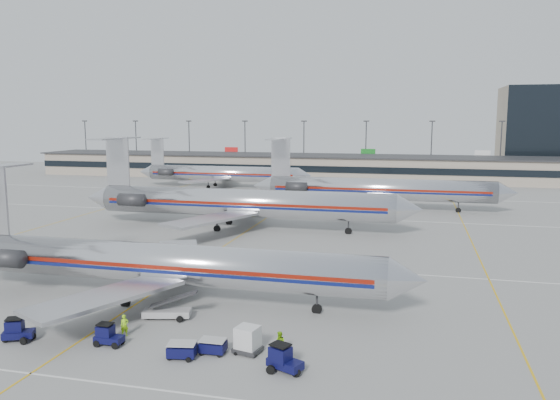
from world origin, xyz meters
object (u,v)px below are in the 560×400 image
(belt_loader, at_px, (168,311))
(tug_center, at_px, (107,336))
(jet_second_row, at_px, (237,202))
(uld_container, at_px, (248,340))
(jet_foreground, at_px, (157,262))

(belt_loader, bearing_deg, tug_center, -120.89)
(jet_second_row, bearing_deg, belt_loader, -80.40)
(uld_container, distance_m, belt_loader, 9.20)
(tug_center, height_order, belt_loader, belt_loader)
(tug_center, bearing_deg, jet_second_row, 96.24)
(jet_foreground, height_order, belt_loader, jet_foreground)
(jet_foreground, xyz_separation_m, uld_container, (10.80, -8.59, -2.39))
(jet_second_row, distance_m, belt_loader, 36.19)
(uld_container, bearing_deg, belt_loader, 162.95)
(jet_second_row, height_order, uld_container, jet_second_row)
(tug_center, bearing_deg, belt_loader, 73.13)
(jet_second_row, bearing_deg, tug_center, -84.17)
(jet_foreground, height_order, tug_center, jet_foreground)
(belt_loader, bearing_deg, uld_container, -43.56)
(tug_center, distance_m, belt_loader, 6.04)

